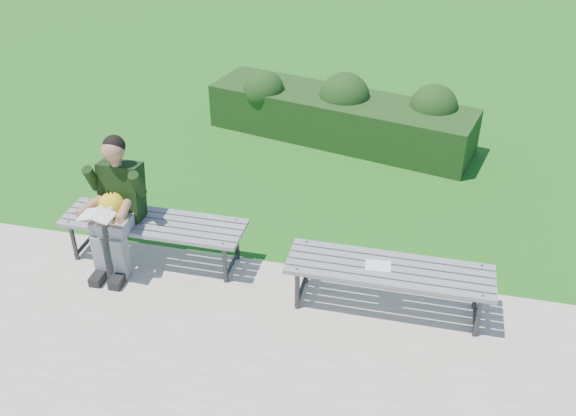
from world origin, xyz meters
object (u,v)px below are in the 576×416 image
object	(u,v)px
bench_left	(153,226)
seated_boy	(116,201)
bench_right	(389,273)
paper_sheet	(378,266)
hedge	(343,113)

from	to	relation	value
bench_left	seated_boy	distance (m)	0.43
bench_right	paper_sheet	world-z (taller)	bench_right
seated_boy	paper_sheet	xyz separation A→B (m)	(2.50, -0.12, -0.24)
bench_right	bench_left	bearing A→B (deg)	174.77
bench_left	paper_sheet	xyz separation A→B (m)	(2.20, -0.21, 0.06)
bench_right	hedge	bearing A→B (deg)	105.62
hedge	paper_sheet	distance (m)	3.48
bench_left	paper_sheet	size ratio (longest dim) A/B	7.79
bench_left	seated_boy	bearing A→B (deg)	-162.39
bench_left	bench_right	size ratio (longest dim) A/B	1.00
bench_right	paper_sheet	size ratio (longest dim) A/B	7.79
hedge	bench_left	size ratio (longest dim) A/B	2.04
bench_right	seated_boy	distance (m)	2.62
seated_boy	bench_right	bearing A→B (deg)	-2.54
hedge	bench_left	xyz separation A→B (m)	(-1.36, -3.17, 0.04)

